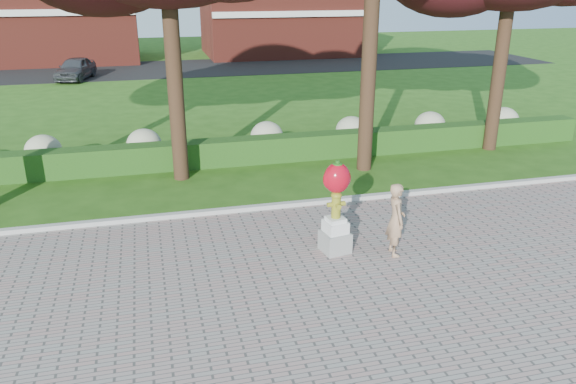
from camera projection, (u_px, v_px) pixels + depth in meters
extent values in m
plane|color=#285114|center=(303.00, 264.00, 11.48)|extent=(100.00, 100.00, 0.00)
cube|color=#ADADA5|center=(271.00, 207.00, 14.17)|extent=(40.00, 0.18, 0.15)
cube|color=#164112|center=(243.00, 151.00, 17.68)|extent=(24.00, 0.70, 0.80)
ellipsoid|color=#ABAD84|center=(43.00, 151.00, 17.15)|extent=(1.10, 1.10, 0.99)
ellipsoid|color=#ABAD84|center=(144.00, 144.00, 17.84)|extent=(1.10, 1.10, 0.99)
ellipsoid|color=#ABAD84|center=(267.00, 136.00, 18.76)|extent=(1.10, 1.10, 0.99)
ellipsoid|color=#ABAD84|center=(351.00, 131.00, 19.45)|extent=(1.10, 1.10, 0.99)
ellipsoid|color=#ABAD84|center=(430.00, 125.00, 20.14)|extent=(1.10, 1.10, 0.99)
ellipsoid|color=#ABAD84|center=(503.00, 121.00, 20.84)|extent=(1.10, 1.10, 0.99)
cube|color=black|center=(188.00, 68.00, 36.84)|extent=(50.00, 8.00, 0.02)
cube|color=maroon|center=(31.00, 10.00, 38.74)|extent=(14.00, 8.00, 7.00)
cube|color=maroon|center=(284.00, 11.00, 42.99)|extent=(12.00, 8.00, 6.40)
cylinder|color=black|center=(174.00, 72.00, 15.36)|extent=(0.44, 0.44, 6.16)
cylinder|color=black|center=(370.00, 48.00, 15.98)|extent=(0.44, 0.44, 7.28)
cylinder|color=black|center=(500.00, 62.00, 18.28)|extent=(0.44, 0.44, 5.88)
cube|color=gray|center=(335.00, 241.00, 11.88)|extent=(0.63, 0.63, 0.44)
cube|color=silver|center=(335.00, 227.00, 11.76)|extent=(0.51, 0.51, 0.25)
cube|color=silver|center=(336.00, 219.00, 11.70)|extent=(0.41, 0.41, 0.09)
cylinder|color=olive|center=(336.00, 206.00, 11.60)|extent=(0.19, 0.19, 0.49)
ellipsoid|color=olive|center=(336.00, 195.00, 11.51)|extent=(0.23, 0.23, 0.16)
cylinder|color=olive|center=(330.00, 205.00, 11.55)|extent=(0.11, 0.10, 0.10)
cylinder|color=olive|center=(343.00, 203.00, 11.61)|extent=(0.11, 0.10, 0.10)
cylinder|color=olive|center=(338.00, 206.00, 11.46)|extent=(0.11, 0.11, 0.11)
cylinder|color=olive|center=(337.00, 192.00, 11.49)|extent=(0.07, 0.07, 0.04)
ellipsoid|color=#AE0919|center=(337.00, 178.00, 11.38)|extent=(0.55, 0.49, 0.64)
ellipsoid|color=#AE0919|center=(330.00, 179.00, 11.35)|extent=(0.27, 0.27, 0.41)
ellipsoid|color=#AE0919|center=(344.00, 178.00, 11.42)|extent=(0.27, 0.27, 0.41)
cylinder|color=#205E15|center=(338.00, 163.00, 11.26)|extent=(0.09, 0.09, 0.11)
ellipsoid|color=#205E15|center=(337.00, 164.00, 11.27)|extent=(0.21, 0.21, 0.07)
imported|color=#A57E5E|center=(396.00, 219.00, 11.56)|extent=(0.44, 0.61, 1.57)
imported|color=#3A3D41|center=(75.00, 68.00, 32.37)|extent=(2.37, 3.97, 1.27)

